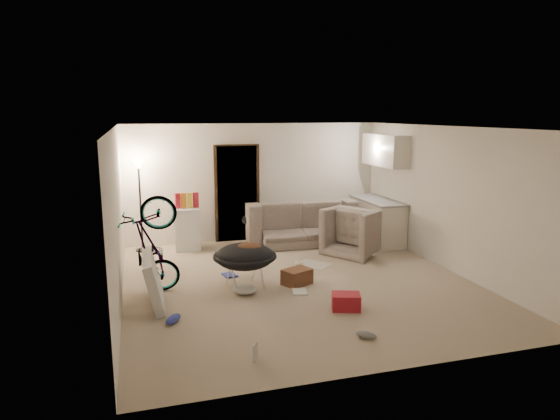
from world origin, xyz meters
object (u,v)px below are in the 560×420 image
object	(u,v)px
kitchen_counter	(377,222)
sofa	(299,226)
saucer_chair	(245,262)
tv_box	(153,280)
bicycle	(152,268)
mini_fridge	(187,229)
floor_lamp	(139,186)
armchair	(359,236)
drink_case_b	(346,302)
drink_case_a	(297,277)
juicer	(299,265)

from	to	relation	value
kitchen_counter	sofa	distance (m)	1.67
saucer_chair	tv_box	xyz separation A→B (m)	(-1.41, -0.32, -0.06)
bicycle	mini_fridge	bearing A→B (deg)	-10.75
floor_lamp	tv_box	size ratio (longest dim) A/B	1.64
floor_lamp	mini_fridge	size ratio (longest dim) A/B	2.15
armchair	tv_box	bearing A→B (deg)	79.55
floor_lamp	armchair	bearing A→B (deg)	-17.37
mini_fridge	saucer_chair	distance (m)	2.65
sofa	armchair	world-z (taller)	sofa
tv_box	bicycle	bearing A→B (deg)	91.29
kitchen_counter	armchair	size ratio (longest dim) A/B	1.46
tv_box	drink_case_b	world-z (taller)	tv_box
tv_box	floor_lamp	bearing A→B (deg)	93.20
drink_case_a	drink_case_b	distance (m)	1.23
armchair	juicer	bearing A→B (deg)	84.03
mini_fridge	tv_box	xyz separation A→B (m)	(-0.78, -2.89, -0.06)
sofa	bicycle	world-z (taller)	bicycle
kitchen_counter	tv_box	world-z (taller)	kitchen_counter
kitchen_counter	sofa	world-z (taller)	kitchen_counter
armchair	mini_fridge	bearing A→B (deg)	36.46
armchair	saucer_chair	distance (m)	2.96
saucer_chair	sofa	bearing A→B (deg)	55.36
juicer	drink_case_a	bearing A→B (deg)	-111.58
bicycle	juicer	world-z (taller)	bicycle
drink_case_a	sofa	bearing A→B (deg)	45.59
sofa	saucer_chair	bearing A→B (deg)	57.56
kitchen_counter	drink_case_a	world-z (taller)	kitchen_counter
kitchen_counter	mini_fridge	size ratio (longest dim) A/B	1.78
sofa	armchair	size ratio (longest dim) A/B	2.25
bicycle	tv_box	distance (m)	0.47
mini_fridge	armchair	bearing A→B (deg)	-17.15
kitchen_counter	juicer	distance (m)	2.66
armchair	bicycle	xyz separation A→B (m)	(-4.03, -1.24, 0.08)
sofa	armchair	distance (m)	1.42
kitchen_counter	mini_fridge	xyz separation A→B (m)	(-3.95, 0.55, -0.02)
drink_case_a	mini_fridge	bearing A→B (deg)	93.45
kitchen_counter	bicycle	size ratio (longest dim) A/B	0.96
kitchen_counter	drink_case_a	xyz separation A→B (m)	(-2.48, -2.10, -0.31)
juicer	floor_lamp	bearing A→B (deg)	141.59
floor_lamp	armchair	size ratio (longest dim) A/B	1.76
floor_lamp	armchair	distance (m)	4.43
tv_box	drink_case_b	distance (m)	2.76
bicycle	drink_case_a	xyz separation A→B (m)	(2.25, -0.22, -0.29)
saucer_chair	drink_case_b	size ratio (longest dim) A/B	2.55
sofa	saucer_chair	distance (m)	3.01
tv_box	juicer	bearing A→B (deg)	21.36
floor_lamp	sofa	distance (m)	3.37
armchair	saucer_chair	xyz separation A→B (m)	(-2.61, -1.38, 0.09)
mini_fridge	saucer_chair	xyz separation A→B (m)	(0.63, -2.57, -0.00)
saucer_chair	drink_case_a	xyz separation A→B (m)	(0.84, -0.07, -0.30)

